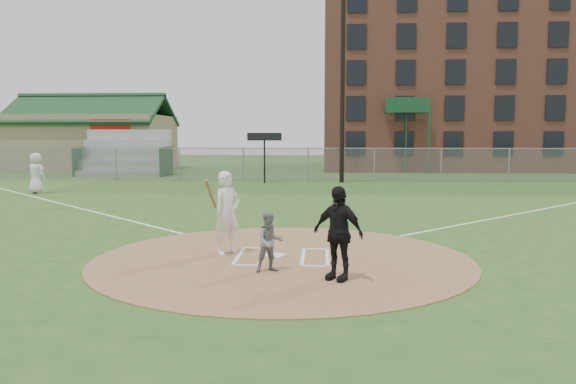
# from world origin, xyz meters

# --- Properties ---
(ground) EXTENTS (140.00, 140.00, 0.00)m
(ground) POSITION_xyz_m (0.00, 0.00, 0.00)
(ground) COLOR #2C521C
(ground) RESTS_ON ground
(dirt_circle) EXTENTS (8.40, 8.40, 0.02)m
(dirt_circle) POSITION_xyz_m (0.00, 0.00, 0.01)
(dirt_circle) COLOR #997148
(dirt_circle) RESTS_ON ground
(home_plate) EXTENTS (0.61, 0.61, 0.03)m
(home_plate) POSITION_xyz_m (-0.19, 0.20, 0.04)
(home_plate) COLOR silver
(home_plate) RESTS_ON dirt_circle
(foul_line_first) EXTENTS (17.04, 17.04, 0.01)m
(foul_line_first) POSITION_xyz_m (9.00, 9.00, 0.01)
(foul_line_first) COLOR white
(foul_line_first) RESTS_ON ground
(foul_line_third) EXTENTS (17.04, 17.04, 0.01)m
(foul_line_third) POSITION_xyz_m (-9.00, 9.00, 0.01)
(foul_line_third) COLOR white
(foul_line_third) RESTS_ON ground
(catcher) EXTENTS (0.71, 0.64, 1.20)m
(catcher) POSITION_xyz_m (-0.16, -1.26, 0.62)
(catcher) COLOR gray
(catcher) RESTS_ON dirt_circle
(umpire) EXTENTS (1.11, 0.93, 1.78)m
(umpire) POSITION_xyz_m (1.18, -1.82, 0.91)
(umpire) COLOR black
(umpire) RESTS_ON dirt_circle
(ondeck_player) EXTENTS (1.10, 0.91, 1.93)m
(ondeck_player) POSITION_xyz_m (-12.75, 13.61, 0.97)
(ondeck_player) COLOR silver
(ondeck_player) RESTS_ON ground
(batters_boxes) EXTENTS (2.08, 1.88, 0.01)m
(batters_boxes) POSITION_xyz_m (0.00, 0.15, 0.03)
(batters_boxes) COLOR white
(batters_boxes) RESTS_ON dirt_circle
(batter_at_plate) EXTENTS (0.80, 1.11, 1.91)m
(batter_at_plate) POSITION_xyz_m (-1.30, 0.37, 0.98)
(batter_at_plate) COLOR white
(batter_at_plate) RESTS_ON dirt_circle
(outfield_fence) EXTENTS (56.08, 0.08, 2.03)m
(outfield_fence) POSITION_xyz_m (0.00, 22.00, 1.02)
(outfield_fence) COLOR slate
(outfield_fence) RESTS_ON ground
(bleachers) EXTENTS (6.08, 3.20, 3.20)m
(bleachers) POSITION_xyz_m (-13.00, 26.20, 1.59)
(bleachers) COLOR #B7BABF
(bleachers) RESTS_ON ground
(clubhouse) EXTENTS (12.20, 8.71, 6.23)m
(clubhouse) POSITION_xyz_m (-18.00, 32.99, 2.39)
(clubhouse) COLOR gray
(clubhouse) RESTS_ON ground
(brick_warehouse) EXTENTS (30.00, 17.17, 15.00)m
(brick_warehouse) POSITION_xyz_m (16.00, 37.96, 7.50)
(brick_warehouse) COLOR #9C5643
(brick_warehouse) RESTS_ON ground
(light_pole) EXTENTS (1.20, 0.30, 12.22)m
(light_pole) POSITION_xyz_m (2.00, 21.00, 6.61)
(light_pole) COLOR black
(light_pole) RESTS_ON ground
(scoreboard_sign) EXTENTS (2.00, 0.10, 2.93)m
(scoreboard_sign) POSITION_xyz_m (-2.50, 20.20, 2.39)
(scoreboard_sign) COLOR black
(scoreboard_sign) RESTS_ON ground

